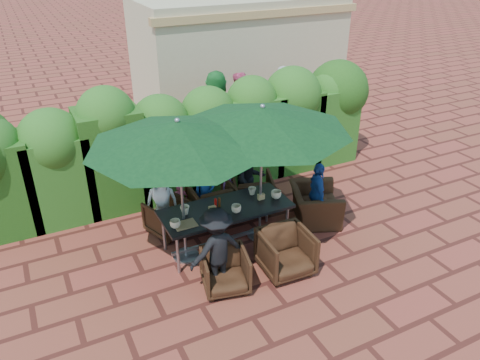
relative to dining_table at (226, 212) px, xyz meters
name	(u,v)px	position (x,y,z in m)	size (l,w,h in m)	color
ground	(236,245)	(0.14, -0.10, -0.67)	(80.00, 80.00, 0.00)	maroon
dining_table	(226,212)	(0.00, 0.00, 0.00)	(2.19, 0.90, 0.75)	black
umbrella_left	(178,134)	(-0.75, 0.00, 1.54)	(2.78, 2.78, 2.46)	gray
umbrella_right	(262,119)	(0.65, -0.01, 1.54)	(2.88, 2.88, 2.46)	gray
chair_far_left	(168,215)	(-0.75, 0.83, -0.33)	(0.68, 0.64, 0.70)	black
chair_far_mid	(212,200)	(0.11, 0.88, -0.27)	(0.79, 0.74, 0.82)	black
chair_far_right	(252,191)	(0.96, 0.87, -0.28)	(0.77, 0.72, 0.79)	black
chair_near_left	(225,269)	(-0.48, -1.00, -0.33)	(0.67, 0.63, 0.69)	black
chair_near_right	(286,250)	(0.55, -1.06, -0.28)	(0.77, 0.72, 0.79)	black
chair_end_right	(315,199)	(1.83, 0.00, -0.24)	(0.99, 0.64, 0.86)	black
adult_far_left	(162,201)	(-0.80, 0.98, -0.09)	(0.57, 0.34, 1.16)	white
adult_far_mid	(205,193)	(0.00, 0.89, -0.09)	(0.42, 0.34, 1.17)	#1A4292
adult_far_right	(250,179)	(0.93, 0.89, -0.02)	(0.62, 0.38, 1.30)	black
adult_near_left	(217,249)	(-0.56, -0.88, 0.00)	(0.86, 0.39, 1.34)	black
adult_end_right	(317,194)	(1.80, -0.07, -0.07)	(0.70, 0.35, 1.20)	#1A4292
child_left	(181,203)	(-0.42, 1.09, -0.29)	(0.28, 0.23, 0.77)	#CB4774
child_right	(229,193)	(0.52, 0.99, -0.27)	(0.29, 0.23, 0.80)	#884699
pedestrian_a	(217,109)	(1.66, 4.09, 0.29)	(1.79, 0.64, 1.92)	#238236
pedestrian_b	(238,106)	(2.33, 4.22, 0.20)	(0.84, 0.51, 1.75)	#CB4774
pedestrian_c	(284,98)	(3.75, 4.32, 0.19)	(1.10, 0.51, 1.73)	gray
cup_a	(175,224)	(-0.95, -0.19, 0.14)	(0.17, 0.17, 0.13)	beige
cup_b	(185,210)	(-0.68, 0.12, 0.15)	(0.15, 0.15, 0.15)	beige
cup_c	(236,209)	(0.09, -0.20, 0.14)	(0.17, 0.17, 0.13)	beige
cup_d	(252,191)	(0.61, 0.21, 0.14)	(0.14, 0.14, 0.13)	beige
cup_e	(276,195)	(0.91, -0.10, 0.15)	(0.18, 0.18, 0.14)	beige
ketchup_bottle	(216,203)	(-0.15, 0.09, 0.16)	(0.04, 0.04, 0.17)	#B20C0A
sauce_bottle	(219,202)	(-0.08, 0.08, 0.16)	(0.04, 0.04, 0.17)	#4C230C
serving_tray	(185,225)	(-0.79, -0.19, 0.08)	(0.35, 0.25, 0.02)	olive
number_block_left	(212,209)	(-0.25, -0.01, 0.13)	(0.12, 0.06, 0.10)	tan
number_block_right	(261,197)	(0.66, -0.01, 0.13)	(0.12, 0.06, 0.10)	tan
hedge_wall	(177,133)	(-0.03, 2.22, 0.62)	(9.10, 1.60, 2.43)	#18390F
building	(238,52)	(3.64, 6.90, 0.93)	(6.20, 3.08, 3.20)	#C0B38E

